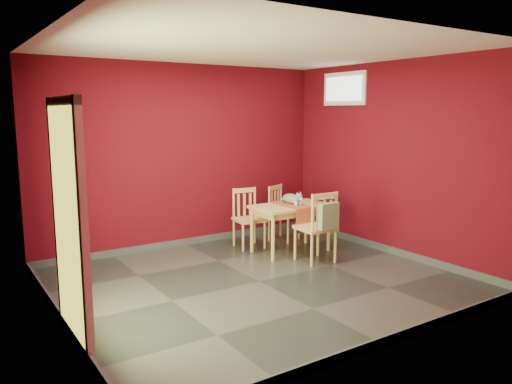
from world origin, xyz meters
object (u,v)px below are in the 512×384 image
dining_table (291,211)px  picture_frame (320,221)px  chair_near (317,226)px  tote_bag (329,216)px  cat (292,197)px  chair_far_right (282,212)px  chair_far_left (248,217)px

dining_table → picture_frame: dining_table is taller
chair_near → tote_bag: size_ratio=2.35×
cat → picture_frame: bearing=20.7°
tote_bag → cat: bearing=84.2°
dining_table → chair_far_right: bearing=63.9°
cat → picture_frame: 1.30m
chair_near → picture_frame: size_ratio=2.37×
cat → dining_table: bearing=-139.5°
chair_far_right → chair_near: size_ratio=0.89×
cat → tote_bag: bearing=-103.3°
dining_table → chair_far_left: size_ratio=1.26×
tote_bag → picture_frame: 1.89m
chair_far_left → chair_near: bearing=-73.7°
chair_far_right → cat: size_ratio=2.13×
dining_table → chair_far_left: 0.70m
dining_table → chair_near: 0.62m
chair_far_left → chair_far_right: (0.67, 0.05, -0.01)m
chair_far_left → picture_frame: (1.45, 0.05, -0.25)m
tote_bag → picture_frame: size_ratio=1.01×
tote_bag → chair_near: bearing=87.5°
picture_frame → chair_near: bearing=-131.9°
chair_far_left → tote_bag: 1.47m
chair_far_left → picture_frame: 1.47m
chair_far_right → picture_frame: 0.82m
chair_far_right → cat: (-0.24, -0.55, 0.35)m
chair_far_left → cat: size_ratio=2.17×
chair_far_right → chair_near: chair_near is taller
chair_near → cat: 0.75m
chair_near → chair_far_left: bearing=106.3°
chair_far_right → chair_near: bearing=-104.6°
chair_near → dining_table: bearing=88.6°
dining_table → chair_far_right: 0.71m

